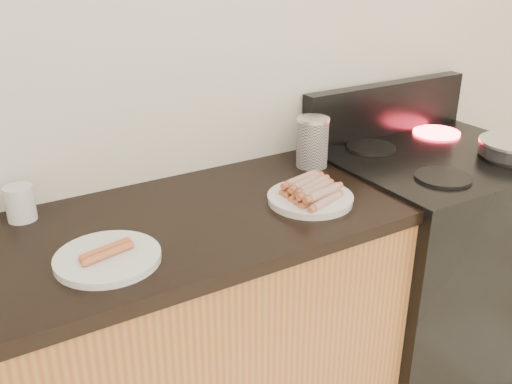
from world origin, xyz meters
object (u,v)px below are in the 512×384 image
side_plate (108,258)px  mug (20,203)px  stove (424,264)px  canister (312,142)px  main_plate (310,200)px

side_plate → mug: 0.37m
side_plate → mug: size_ratio=2.59×
stove → mug: size_ratio=9.25×
side_plate → canister: size_ratio=1.50×
stove → canister: (-0.44, 0.17, 0.53)m
stove → main_plate: main_plate is taller
mug → stove: bearing=-10.1°
stove → mug: mug is taller
canister → main_plate: bearing=-126.9°
side_plate → mug: mug is taller
main_plate → canister: (0.18, 0.24, 0.08)m
stove → mug: bearing=169.9°
mug → side_plate: bearing=-69.1°
canister → mug: (-0.93, 0.08, -0.04)m
canister → mug: bearing=175.1°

